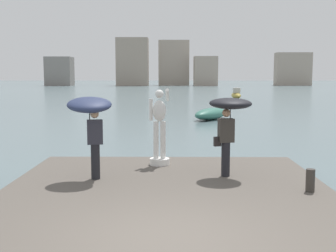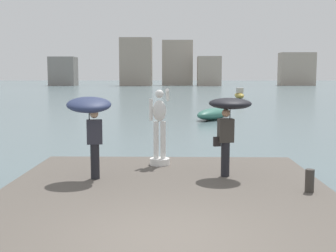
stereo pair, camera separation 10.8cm
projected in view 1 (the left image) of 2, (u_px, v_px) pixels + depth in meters
The scene contains 9 objects.
ground_plane at pixel (171, 103), 46.72m from camera, with size 400.00×400.00×0.00m, color slate.
pier at pixel (166, 211), 8.88m from camera, with size 7.52×9.84×0.40m, color #564F47.
statue_white_figure at pixel (159, 132), 12.44m from camera, with size 0.58×0.85×2.20m.
onlooker_left at pixel (91, 113), 10.65m from camera, with size 1.29×1.32×2.10m.
onlooker_right at pixel (229, 113), 10.99m from camera, with size 1.28×1.29×2.02m.
mooring_bollard at pixel (310, 180), 9.62m from camera, with size 0.20×0.20×0.51m, color #38332D.
boat_mid at pixel (211, 114), 29.28m from camera, with size 3.19×4.13×0.77m.
boat_leftward at pixel (236, 95), 55.54m from camera, with size 1.16×3.85×1.37m.
distant_skyline at pixel (173, 66), 124.26m from camera, with size 75.39×10.90×13.32m.
Camera 1 is at (0.13, -6.69, 2.97)m, focal length 46.49 mm.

